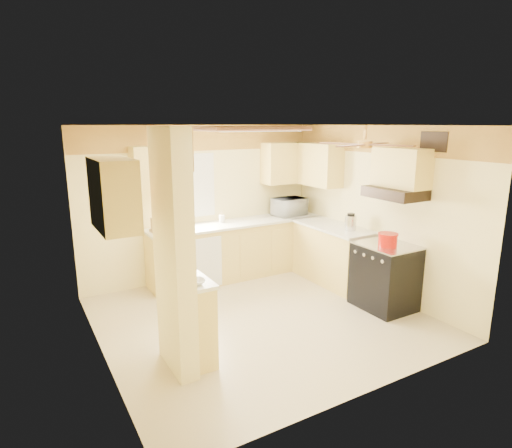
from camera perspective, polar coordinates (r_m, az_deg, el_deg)
floor at (r=5.82m, az=0.69°, el=-12.44°), size 4.00×4.00×0.00m
ceiling at (r=5.24m, az=0.77°, el=13.01°), size 4.00×4.00×0.00m
wall_back at (r=7.06m, az=-7.19°, el=2.78°), size 4.00×0.00×4.00m
wall_front at (r=3.95m, az=15.05°, el=-6.03°), size 4.00×0.00×4.00m
wall_left at (r=4.73m, az=-20.62°, el=-3.23°), size 0.00×3.80×3.80m
wall_right at (r=6.62m, az=15.79°, el=1.68°), size 0.00×3.80×3.80m
wallpaper_border at (r=6.93m, az=-7.38°, el=11.32°), size 4.00×0.02×0.40m
partition_column at (r=4.36m, az=-10.92°, el=-3.96°), size 0.20×0.70×2.50m
partition_ledge at (r=4.73m, az=-7.91°, el=-12.89°), size 0.25×0.55×0.90m
ledge_top at (r=4.54m, az=-8.10°, el=-7.56°), size 0.28×0.58×0.04m
lower_cabinets_back at (r=7.19m, az=-2.39°, el=-3.50°), size 3.00×0.60×0.90m
lower_cabinets_right at (r=7.04m, az=10.17°, el=-4.07°), size 0.60×1.40×0.90m
countertop_back at (r=7.06m, az=-2.39°, el=0.14°), size 3.04×0.64×0.04m
countertop_right at (r=6.91m, az=10.27°, el=-0.36°), size 0.64×1.44×0.04m
dishwasher_panel at (r=6.62m, az=-6.90°, el=-5.26°), size 0.58×0.02×0.80m
window at (r=6.91m, az=-9.13°, el=5.01°), size 0.92×0.02×1.02m
upper_cab_back_left at (r=6.53m, az=-13.67°, el=6.98°), size 0.60×0.35×0.70m
upper_cab_back_right at (r=7.56m, az=4.19°, el=8.13°), size 0.90×0.35×0.70m
upper_cab_right at (r=7.34m, az=8.09°, el=7.88°), size 0.35×1.00×0.70m
upper_cab_left_wall at (r=4.39m, az=-18.44°, el=3.76°), size 0.35×0.75×0.70m
upper_cab_over_stove at (r=6.02m, az=18.78°, el=7.11°), size 0.35×0.76×0.52m
stove at (r=6.23m, az=16.81°, el=-6.65°), size 0.68×0.77×0.92m
range_hood at (r=6.00m, az=18.01°, el=3.96°), size 0.50×0.76×0.14m
poster_menu at (r=4.26m, az=-9.85°, el=3.97°), size 0.02×0.42×0.57m
poster_nashville at (r=4.41m, az=-9.52°, el=-4.38°), size 0.02×0.42×0.57m
ceiling_light_panel at (r=5.72m, az=-0.97°, el=12.59°), size 1.35×0.95×0.06m
ceiling_fan at (r=5.30m, az=14.27°, el=10.30°), size 1.15×1.15×0.26m
vent_grate at (r=5.90m, az=22.63°, el=10.10°), size 0.02×0.40×0.25m
microwave at (r=7.54m, az=4.46°, el=2.31°), size 0.58×0.42×0.31m
bowl at (r=4.40m, az=-8.05°, el=-7.65°), size 0.21×0.21×0.05m
dutch_oven at (r=6.00m, az=17.17°, el=-2.00°), size 0.27×0.27×0.18m
kettle at (r=6.63m, az=12.51°, el=0.21°), size 0.17×0.17×0.26m
dish_rack at (r=6.54m, az=-12.23°, el=-0.36°), size 0.38×0.29×0.21m
utensil_crock at (r=7.01m, az=-4.57°, el=0.72°), size 0.10×0.10×0.19m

